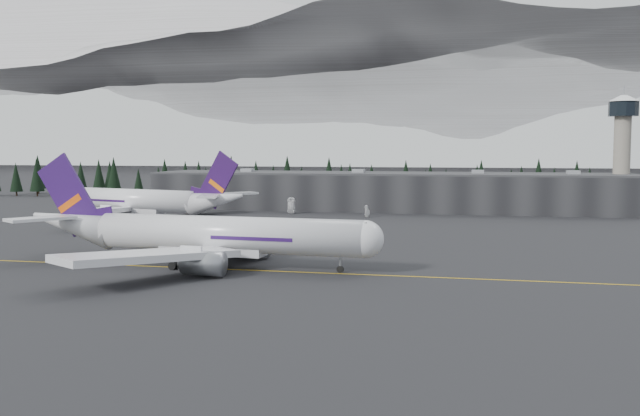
% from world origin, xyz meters
% --- Properties ---
extents(ground, '(1400.00, 1400.00, 0.00)m').
position_xyz_m(ground, '(0.00, 0.00, 0.00)').
color(ground, black).
rests_on(ground, ground).
extents(taxiline, '(400.00, 0.40, 0.02)m').
position_xyz_m(taxiline, '(0.00, -2.00, 0.01)').
color(taxiline, gold).
rests_on(taxiline, ground).
extents(terminal, '(160.00, 30.00, 12.60)m').
position_xyz_m(terminal, '(0.00, 125.00, 6.30)').
color(terminal, black).
rests_on(terminal, ground).
extents(control_tower, '(10.00, 10.00, 37.70)m').
position_xyz_m(control_tower, '(75.00, 128.00, 23.41)').
color(control_tower, gray).
rests_on(control_tower, ground).
extents(treeline, '(360.00, 20.00, 15.00)m').
position_xyz_m(treeline, '(0.00, 162.00, 7.50)').
color(treeline, black).
rests_on(treeline, ground).
extents(mountain_ridge, '(4400.00, 900.00, 420.00)m').
position_xyz_m(mountain_ridge, '(0.00, 1000.00, 0.00)').
color(mountain_ridge, white).
rests_on(mountain_ridge, ground).
extents(jet_main, '(67.74, 62.40, 19.91)m').
position_xyz_m(jet_main, '(-17.71, 0.62, 5.61)').
color(jet_main, silver).
rests_on(jet_main, ground).
extents(jet_parked, '(67.25, 61.19, 20.17)m').
position_xyz_m(jet_parked, '(-64.09, 72.06, 5.69)').
color(jet_parked, silver).
rests_on(jet_parked, ground).
extents(gse_vehicle_a, '(3.25, 5.55, 1.45)m').
position_xyz_m(gse_vehicle_a, '(-27.94, 103.04, 0.73)').
color(gse_vehicle_a, white).
rests_on(gse_vehicle_a, ground).
extents(gse_vehicle_b, '(4.04, 3.15, 1.29)m').
position_xyz_m(gse_vehicle_b, '(-2.26, 95.22, 0.64)').
color(gse_vehicle_b, silver).
rests_on(gse_vehicle_b, ground).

